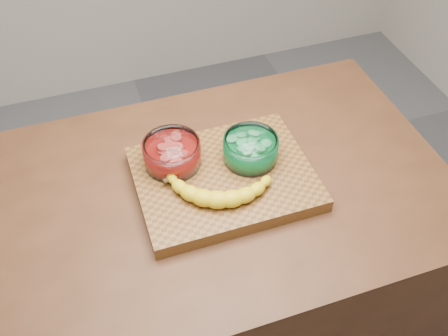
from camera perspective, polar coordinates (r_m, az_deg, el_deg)
name	(u,v)px	position (r m, az deg, el deg)	size (l,w,h in m)	color
ground	(224,335)	(2.07, 0.00, -18.51)	(3.50, 3.50, 0.00)	#5E5D62
counter	(224,274)	(1.68, 0.00, -12.05)	(1.20, 0.80, 0.90)	#4A2916
cutting_board	(224,179)	(1.30, 0.00, -1.21)	(0.45, 0.35, 0.04)	brown
bowl_red	(172,154)	(1.29, -5.96, 1.66)	(0.15, 0.15, 0.07)	white
bowl_green	(251,149)	(1.30, 3.05, 2.17)	(0.14, 0.14, 0.07)	white
banana	(220,184)	(1.23, -0.42, -1.79)	(0.29, 0.18, 0.04)	gold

